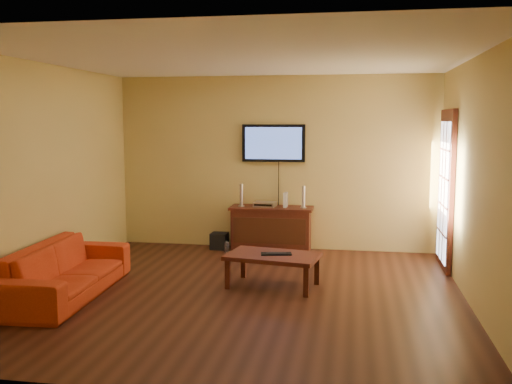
% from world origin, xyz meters
% --- Properties ---
extents(ground_plane, '(5.00, 5.00, 0.00)m').
position_xyz_m(ground_plane, '(0.00, 0.00, 0.00)').
color(ground_plane, black).
rests_on(ground_plane, ground).
extents(room_walls, '(5.00, 5.00, 5.00)m').
position_xyz_m(room_walls, '(0.00, 0.62, 1.69)').
color(room_walls, '#D5BA68').
rests_on(room_walls, ground).
extents(french_door, '(0.07, 1.02, 2.22)m').
position_xyz_m(french_door, '(2.46, 1.70, 1.05)').
color(french_door, '#3E160E').
rests_on(french_door, ground).
extents(media_console, '(1.27, 0.48, 0.69)m').
position_xyz_m(media_console, '(-0.02, 2.25, 0.35)').
color(media_console, '#3E160E').
rests_on(media_console, ground).
extents(television, '(0.98, 0.08, 0.58)m').
position_xyz_m(television, '(-0.02, 2.45, 1.66)').
color(television, black).
rests_on(television, ground).
extents(coffee_table, '(1.18, 0.82, 0.40)m').
position_xyz_m(coffee_table, '(0.28, 0.35, 0.35)').
color(coffee_table, '#3E160E').
rests_on(coffee_table, ground).
extents(sofa, '(0.69, 2.07, 0.80)m').
position_xyz_m(sofa, '(-2.02, -0.41, 0.40)').
color(sofa, red).
rests_on(sofa, ground).
extents(speaker_left, '(0.10, 0.10, 0.35)m').
position_xyz_m(speaker_left, '(-0.49, 2.22, 0.85)').
color(speaker_left, silver).
rests_on(speaker_left, media_console).
extents(speaker_right, '(0.09, 0.09, 0.34)m').
position_xyz_m(speaker_right, '(0.47, 2.24, 0.85)').
color(speaker_right, silver).
rests_on(speaker_right, media_console).
extents(av_receiver, '(0.35, 0.27, 0.07)m').
position_xyz_m(av_receiver, '(-0.12, 2.27, 0.73)').
color(av_receiver, silver).
rests_on(av_receiver, media_console).
extents(game_console, '(0.06, 0.17, 0.23)m').
position_xyz_m(game_console, '(0.20, 2.26, 0.80)').
color(game_console, white).
rests_on(game_console, media_console).
extents(subwoofer, '(0.26, 0.26, 0.25)m').
position_xyz_m(subwoofer, '(-0.85, 2.25, 0.13)').
color(subwoofer, black).
rests_on(subwoofer, ground).
extents(bottle, '(0.07, 0.07, 0.21)m').
position_xyz_m(bottle, '(-0.65, 1.90, 0.10)').
color(bottle, white).
rests_on(bottle, ground).
extents(keyboard, '(0.39, 0.21, 0.02)m').
position_xyz_m(keyboard, '(0.32, 0.34, 0.41)').
color(keyboard, black).
rests_on(keyboard, coffee_table).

